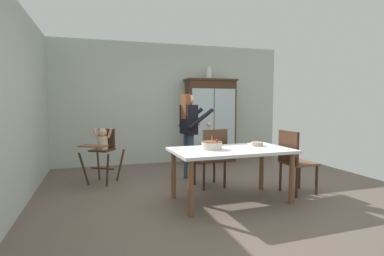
% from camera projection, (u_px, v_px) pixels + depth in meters
% --- Properties ---
extents(ground_plane, '(6.24, 6.24, 0.00)m').
position_uv_depth(ground_plane, '(214.00, 194.00, 4.58)').
color(ground_plane, '#66564C').
extents(wall_back, '(5.32, 0.06, 2.70)m').
position_uv_depth(wall_back, '(172.00, 104.00, 6.96)').
color(wall_back, beige).
rests_on(wall_back, ground_plane).
extents(wall_left, '(0.06, 5.32, 2.70)m').
position_uv_depth(wall_left, '(13.00, 105.00, 3.67)').
color(wall_left, beige).
rests_on(wall_left, ground_plane).
extents(china_cabinet, '(1.17, 0.48, 1.92)m').
position_uv_depth(china_cabinet, '(211.00, 120.00, 7.00)').
color(china_cabinet, '#422819').
rests_on(china_cabinet, ground_plane).
extents(ceramic_vase, '(0.13, 0.13, 0.27)m').
position_uv_depth(ceramic_vase, '(209.00, 74.00, 6.90)').
color(ceramic_vase, white).
rests_on(ceramic_vase, china_cabinet).
extents(high_chair_with_toddler, '(0.79, 0.84, 0.95)m').
position_uv_depth(high_chair_with_toddler, '(102.00, 145.00, 5.16)').
color(high_chair_with_toddler, '#422819').
rests_on(high_chair_with_toddler, ground_plane).
extents(adult_person, '(0.55, 0.53, 1.53)m').
position_uv_depth(adult_person, '(189.00, 126.00, 5.38)').
color(adult_person, '#33425B').
rests_on(adult_person, ground_plane).
extents(dining_table, '(1.67, 0.98, 0.74)m').
position_uv_depth(dining_table, '(231.00, 155.00, 4.21)').
color(dining_table, silver).
rests_on(dining_table, ground_plane).
extents(birthday_cake, '(0.28, 0.28, 0.19)m').
position_uv_depth(birthday_cake, '(212.00, 145.00, 4.16)').
color(birthday_cake, beige).
rests_on(birthday_cake, dining_table).
extents(serving_bowl, '(0.18, 0.18, 0.05)m').
position_uv_depth(serving_bowl, '(257.00, 144.00, 4.49)').
color(serving_bowl, '#C6AD93').
rests_on(serving_bowl, dining_table).
extents(dining_chair_far_side, '(0.48, 0.48, 0.96)m').
position_uv_depth(dining_chair_far_side, '(212.00, 154.00, 4.86)').
color(dining_chair_far_side, '#422819').
rests_on(dining_chair_far_side, ground_plane).
extents(dining_chair_right_end, '(0.47, 0.47, 0.96)m').
position_uv_depth(dining_chair_right_end, '(293.00, 157.00, 4.55)').
color(dining_chair_right_end, '#422819').
rests_on(dining_chair_right_end, ground_plane).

